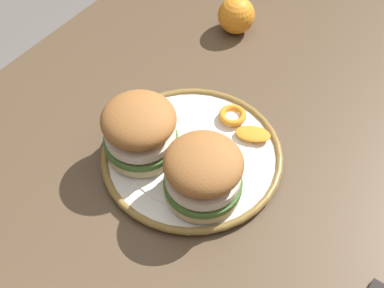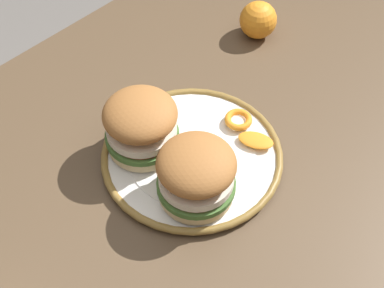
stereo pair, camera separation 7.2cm
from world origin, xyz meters
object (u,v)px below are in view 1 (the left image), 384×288
(dining_table, at_px, (215,213))
(whole_orange, at_px, (236,15))
(sandwich_half_left, at_px, (206,174))
(dinner_plate, at_px, (192,156))
(sandwich_half_right, at_px, (140,129))

(dining_table, height_order, whole_orange, whole_orange)
(sandwich_half_left, bearing_deg, dinner_plate, 50.80)
(sandwich_half_left, relative_size, whole_orange, 1.70)
(dining_table, xyz_separation_m, whole_orange, (0.33, 0.19, 0.13))
(dinner_plate, bearing_deg, whole_orange, 21.93)
(dining_table, distance_m, sandwich_half_right, 0.21)
(sandwich_half_left, bearing_deg, whole_orange, 27.44)
(dinner_plate, bearing_deg, dining_table, -103.63)
(dinner_plate, xyz_separation_m, whole_orange, (0.31, 0.13, 0.03))
(dining_table, height_order, sandwich_half_left, sandwich_half_left)
(sandwich_half_right, distance_m, whole_orange, 0.36)
(sandwich_half_left, height_order, whole_orange, sandwich_half_left)
(dinner_plate, bearing_deg, sandwich_half_right, 122.36)
(dining_table, xyz_separation_m, sandwich_half_right, (-0.03, 0.13, 0.16))
(dining_table, bearing_deg, dinner_plate, 76.37)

